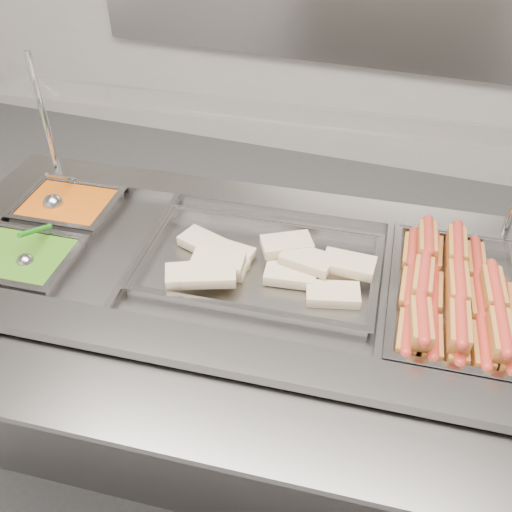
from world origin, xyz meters
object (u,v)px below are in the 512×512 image
(ladle, at_px, (54,202))
(sneeze_guard, at_px, (257,115))
(pan_hotdogs, at_px, (453,304))
(pan_wraps, at_px, (259,269))
(steam_counter, at_px, (242,358))
(serving_spoon, at_px, (28,256))

(ladle, bearing_deg, sneeze_guard, 11.99)
(sneeze_guard, relative_size, pan_hotdogs, 2.90)
(pan_hotdogs, height_order, pan_wraps, same)
(steam_counter, bearing_deg, ladle, 173.87)
(sneeze_guard, bearing_deg, steam_counter, -85.33)
(pan_wraps, bearing_deg, serving_spoon, -162.82)
(steam_counter, height_order, pan_hotdogs, pan_hotdogs)
(steam_counter, distance_m, ladle, 0.73)
(steam_counter, bearing_deg, pan_hotdogs, 4.67)
(steam_counter, relative_size, sneeze_guard, 1.16)
(pan_hotdogs, xyz_separation_m, serving_spoon, (-1.08, -0.22, 0.05))
(pan_hotdogs, bearing_deg, serving_spoon, -168.44)
(steam_counter, relative_size, pan_hotdogs, 3.37)
(pan_hotdogs, relative_size, serving_spoon, 3.14)
(sneeze_guard, bearing_deg, serving_spoon, -144.40)
(pan_wraps, bearing_deg, pan_hotdogs, 4.67)
(pan_wraps, xyz_separation_m, serving_spoon, (-0.58, -0.18, 0.03))
(pan_hotdogs, distance_m, pan_wraps, 0.50)
(steam_counter, relative_size, pan_wraps, 2.73)
(steam_counter, relative_size, serving_spoon, 10.58)
(steam_counter, distance_m, sneeze_guard, 0.74)
(sneeze_guard, xyz_separation_m, serving_spoon, (-0.51, -0.37, -0.31))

